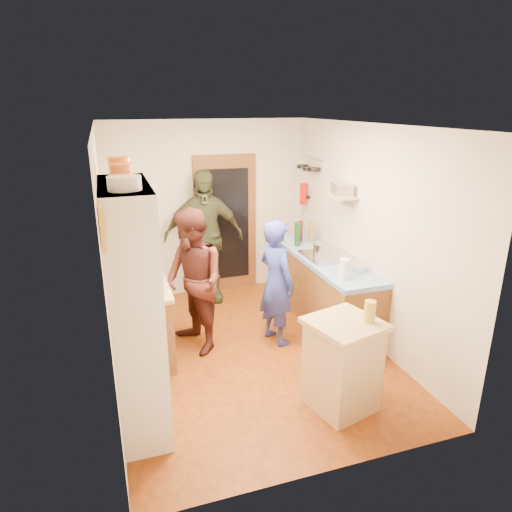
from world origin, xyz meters
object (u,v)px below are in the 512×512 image
island_base (342,367)px  person_hob (279,283)px  right_counter_base (323,290)px  person_left (193,280)px  person_back (205,237)px  hutch_body (135,308)px

island_base → person_hob: bearing=94.2°
right_counter_base → person_left: bearing=-173.9°
island_base → person_back: (-0.68, 2.91, 0.54)m
person_back → person_left: bearing=-102.3°
person_hob → person_back: (-0.58, 1.51, 0.20)m
right_counter_base → person_back: size_ratio=1.13×
person_hob → person_left: size_ratio=0.90×
right_counter_base → person_hob: (-0.77, -0.37, 0.35)m
person_hob → island_base: bearing=165.9°
island_base → person_hob: person_hob is taller
right_counter_base → person_left: (-1.78, -0.19, 0.44)m
person_back → person_hob: bearing=-63.6°
person_hob → person_left: (-1.00, 0.18, 0.08)m
right_counter_base → person_back: person_back is taller
hutch_body → person_hob: hutch_body is taller
island_base → person_back: person_back is taller
person_hob → hutch_body: bearing=100.0°
right_counter_base → person_left: 1.84m
right_counter_base → person_back: 1.85m
person_left → island_base: bearing=18.3°
hutch_body → island_base: bearing=-14.5°
hutch_body → right_counter_base: hutch_body is taller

